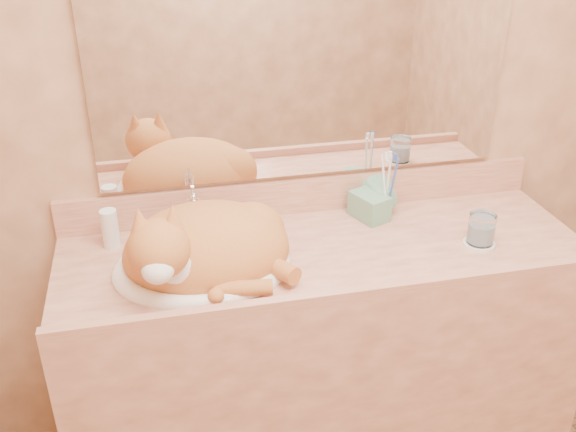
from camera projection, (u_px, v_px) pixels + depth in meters
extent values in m
cube|color=#946243|center=(305.00, 95.00, 1.99)|extent=(2.40, 0.02, 2.50)
cube|color=white|center=(307.00, 51.00, 1.91)|extent=(1.30, 0.02, 0.80)
imported|color=#66A381|center=(384.00, 199.00, 2.03)|extent=(0.11, 0.11, 0.19)
imported|color=#66A381|center=(387.00, 203.00, 2.10)|extent=(0.12, 0.12, 0.11)
cylinder|color=white|center=(479.00, 244.00, 1.96)|extent=(0.10, 0.10, 0.01)
cylinder|color=silver|center=(481.00, 229.00, 1.94)|extent=(0.08, 0.08, 0.09)
cylinder|color=white|center=(110.00, 229.00, 1.93)|extent=(0.05, 0.05, 0.12)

